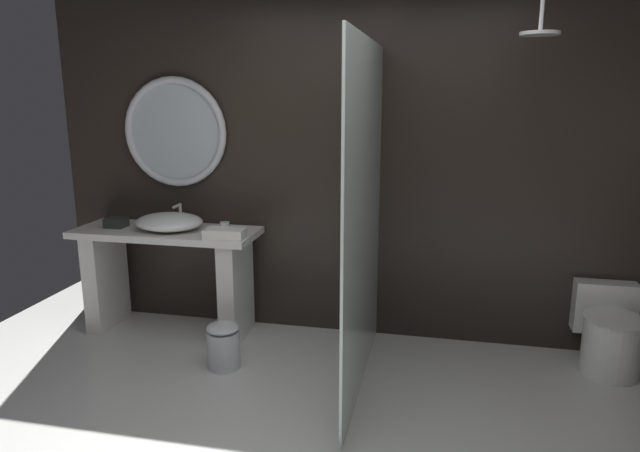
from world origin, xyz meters
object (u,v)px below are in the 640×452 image
object	(u,v)px
tissue_box	(116,222)
waste_bin	(224,345)
vessel_sink	(169,222)
rain_shower_head	(540,29)
tumbler_cup	(225,228)
round_wall_mirror	(175,132)
toilet	(609,332)
folded_hand_towel	(225,234)

from	to	relation	value
tissue_box	waste_bin	distance (m)	1.36
vessel_sink	rain_shower_head	world-z (taller)	rain_shower_head
tumbler_cup	round_wall_mirror	world-z (taller)	round_wall_mirror
round_wall_mirror	toilet	bearing A→B (deg)	-3.65
toilet	tissue_box	bearing A→B (deg)	-179.16
tumbler_cup	toilet	world-z (taller)	tumbler_cup
tissue_box	folded_hand_towel	bearing A→B (deg)	-8.90
round_wall_mirror	rain_shower_head	size ratio (longest dim) A/B	2.58
round_wall_mirror	toilet	world-z (taller)	round_wall_mirror
rain_shower_head	waste_bin	distance (m)	2.82
toilet	waste_bin	distance (m)	2.63
rain_shower_head	waste_bin	xyz separation A→B (m)	(-1.92, -0.30, -2.04)
folded_hand_towel	round_wall_mirror	bearing A→B (deg)	143.23
tissue_box	rain_shower_head	world-z (taller)	rain_shower_head
vessel_sink	round_wall_mirror	xyz separation A→B (m)	(-0.04, 0.26, 0.65)
tissue_box	round_wall_mirror	xyz separation A→B (m)	(0.41, 0.26, 0.68)
folded_hand_towel	tumbler_cup	bearing A→B (deg)	111.30
rain_shower_head	round_wall_mirror	bearing A→B (deg)	170.00
round_wall_mirror	rain_shower_head	world-z (taller)	rain_shower_head
rain_shower_head	folded_hand_towel	world-z (taller)	rain_shower_head
tumbler_cup	rain_shower_head	distance (m)	2.47
tumbler_cup	tissue_box	world-z (taller)	tumbler_cup
tumbler_cup	waste_bin	size ratio (longest dim) A/B	0.28
round_wall_mirror	folded_hand_towel	bearing A→B (deg)	-36.77
tumbler_cup	rain_shower_head	world-z (taller)	rain_shower_head
round_wall_mirror	folded_hand_towel	xyz separation A→B (m)	(0.55, -0.41, -0.68)
tumbler_cup	tissue_box	xyz separation A→B (m)	(-0.91, 0.03, -0.01)
rain_shower_head	folded_hand_towel	distance (m)	2.43
round_wall_mirror	folded_hand_towel	distance (m)	0.97
tissue_box	folded_hand_towel	distance (m)	0.97
round_wall_mirror	folded_hand_towel	size ratio (longest dim) A/B	2.96
tissue_box	round_wall_mirror	bearing A→B (deg)	32.08
tumbler_cup	folded_hand_towel	world-z (taller)	tumbler_cup
tumbler_cup	vessel_sink	bearing A→B (deg)	176.59
tissue_box	waste_bin	bearing A→B (deg)	-25.16
vessel_sink	round_wall_mirror	size ratio (longest dim) A/B	0.61
waste_bin	tumbler_cup	bearing A→B (deg)	107.20
toilet	waste_bin	bearing A→B (deg)	-167.96
toilet	folded_hand_towel	size ratio (longest dim) A/B	2.03
vessel_sink	waste_bin	world-z (taller)	vessel_sink
tissue_box	rain_shower_head	size ratio (longest dim) A/B	0.46
tissue_box	waste_bin	world-z (taller)	tissue_box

